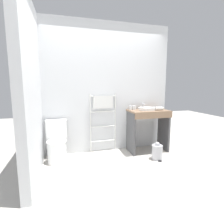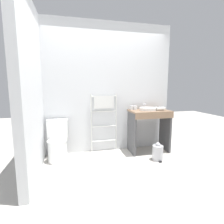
{
  "view_description": "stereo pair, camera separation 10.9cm",
  "coord_description": "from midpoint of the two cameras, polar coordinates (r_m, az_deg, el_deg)",
  "views": [
    {
      "loc": [
        -0.88,
        -2.34,
        1.4
      ],
      "look_at": [
        -0.05,
        0.63,
        0.93
      ],
      "focal_mm": 28.0,
      "sensor_mm": 36.0,
      "label": 1
    },
    {
      "loc": [
        -0.77,
        -2.37,
        1.4
      ],
      "look_at": [
        -0.05,
        0.63,
        0.93
      ],
      "focal_mm": 28.0,
      "sensor_mm": 36.0,
      "label": 2
    }
  ],
  "objects": [
    {
      "name": "ground_plane",
      "position": [
        2.86,
        3.45,
        -20.7
      ],
      "size": [
        12.0,
        12.0,
        0.0
      ],
      "primitive_type": "plane",
      "color": "beige"
    },
    {
      "name": "wall_back",
      "position": [
        3.75,
        -2.91,
        7.73
      ],
      "size": [
        2.81,
        0.12,
        2.69
      ],
      "primitive_type": "cube",
      "color": "silver",
      "rests_on": "ground_plane"
    },
    {
      "name": "wall_side",
      "position": [
        3.02,
        -25.64,
        6.71
      ],
      "size": [
        0.12,
        1.85,
        2.69
      ],
      "primitive_type": "cube",
      "color": "silver",
      "rests_on": "ground_plane"
    },
    {
      "name": "toilet",
      "position": [
        3.49,
        -18.44,
        -9.8
      ],
      "size": [
        0.39,
        0.49,
        0.77
      ],
      "color": "white",
      "rests_on": "ground_plane"
    },
    {
      "name": "towel_radiator",
      "position": [
        3.65,
        -3.76,
        0.86
      ],
      "size": [
        0.56,
        0.06,
        1.23
      ],
      "color": "white",
      "rests_on": "ground_plane"
    },
    {
      "name": "vanity_counter",
      "position": [
        3.79,
        10.9,
        -4.01
      ],
      "size": [
        0.81,
        0.52,
        0.89
      ],
      "color": "#84664C",
      "rests_on": "ground_plane"
    },
    {
      "name": "sink_basin",
      "position": [
        3.73,
        10.44,
        1.09
      ],
      "size": [
        0.35,
        0.35,
        0.06
      ],
      "color": "white",
      "rests_on": "vanity_counter"
    },
    {
      "name": "faucet",
      "position": [
        3.89,
        9.26,
        2.21
      ],
      "size": [
        0.02,
        0.1,
        0.13
      ],
      "color": "silver",
      "rests_on": "vanity_counter"
    },
    {
      "name": "cup_near_wall",
      "position": [
        3.76,
        5.31,
        1.5
      ],
      "size": [
        0.07,
        0.07,
        0.09
      ],
      "color": "white",
      "rests_on": "vanity_counter"
    },
    {
      "name": "cup_near_edge",
      "position": [
        3.77,
        6.44,
        1.46
      ],
      "size": [
        0.07,
        0.07,
        0.09
      ],
      "color": "white",
      "rests_on": "vanity_counter"
    },
    {
      "name": "hair_dryer",
      "position": [
        3.78,
        14.32,
        1.15
      ],
      "size": [
        0.22,
        0.18,
        0.07
      ],
      "color": "white",
      "rests_on": "vanity_counter"
    },
    {
      "name": "trash_bin",
      "position": [
        3.52,
        13.63,
        -12.5
      ],
      "size": [
        0.2,
        0.23,
        0.34
      ],
      "color": "#B7B7BC",
      "rests_on": "ground_plane"
    },
    {
      "name": "bath_mat",
      "position": [
        3.05,
        -18.17,
        -19.05
      ],
      "size": [
        0.56,
        0.36,
        0.01
      ],
      "primitive_type": "cube",
      "color": "silver",
      "rests_on": "ground_plane"
    }
  ]
}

